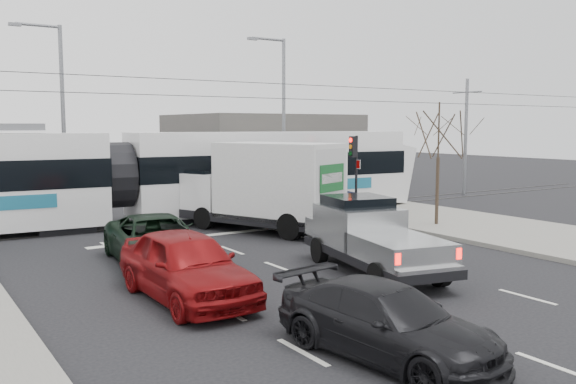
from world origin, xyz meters
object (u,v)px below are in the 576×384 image
box_truck (266,188)px  green_car (157,240)px  street_lamp_near (281,109)px  silver_pickup (369,235)px  dark_car (387,322)px  navy_pickup (311,193)px  red_car (186,265)px  tram (116,177)px  traffic_signal (354,158)px  street_lamp_far (59,107)px  bare_tree (439,136)px

box_truck → green_car: bearing=-173.1°
street_lamp_near → green_car: 17.21m
silver_pickup → dark_car: 6.69m
navy_pickup → dark_car: 16.73m
street_lamp_near → navy_pickup: (-2.63, -6.65, -3.96)m
box_truck → red_car: (-6.63, -7.23, -0.90)m
street_lamp_near → green_car: street_lamp_near is taller
silver_pickup → dark_car: size_ratio=1.33×
tram → dark_car: (-0.52, -17.18, -1.40)m
navy_pickup → traffic_signal: bearing=-12.8°
traffic_signal → dark_car: bearing=-127.4°
traffic_signal → navy_pickup: bearing=154.6°
street_lamp_far → red_car: 18.16m
green_car → red_car: red_car is taller
street_lamp_near → street_lamp_far: (-11.50, 2.00, 0.00)m
traffic_signal → street_lamp_near: bearing=83.6°
street_lamp_far → box_truck: 12.19m
street_lamp_near → tram: size_ratio=0.31×
street_lamp_far → silver_pickup: 18.76m
dark_car → red_car: bearing=97.1°
traffic_signal → tram: size_ratio=0.13×
bare_tree → box_truck: (-6.35, 3.12, -2.05)m
bare_tree → street_lamp_near: 11.58m
street_lamp_far → traffic_signal: bearing=-41.7°
red_car → silver_pickup: bearing=-1.8°
box_truck → navy_pickup: 3.88m
silver_pickup → navy_pickup: (4.43, 9.11, 0.11)m
bare_tree → street_lamp_near: size_ratio=0.56×
bare_tree → tram: bearing=145.1°
street_lamp_near → red_car: size_ratio=1.81×
traffic_signal → navy_pickup: traffic_signal is taller
traffic_signal → silver_pickup: size_ratio=0.59×
street_lamp_near → silver_pickup: bearing=-114.1°
navy_pickup → tram: bearing=173.4°
tram → dark_car: tram is taller
box_truck → red_car: 9.85m
silver_pickup → green_car: size_ratio=1.14×
tram → dark_car: 17.24m
green_car → dark_car: (0.72, -9.40, -0.08)m
traffic_signal → box_truck: 5.38m
silver_pickup → green_car: (-4.83, 4.13, -0.30)m
bare_tree → traffic_signal: bearing=105.8°
traffic_signal → silver_pickup: bearing=-127.0°
traffic_signal → box_truck: size_ratio=0.48×
traffic_signal → red_car: 14.48m
street_lamp_near → red_car: street_lamp_near is taller
box_truck → green_car: 6.76m
navy_pickup → red_car: 13.47m
green_car → street_lamp_far: bearing=96.3°
tram → green_car: 7.99m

